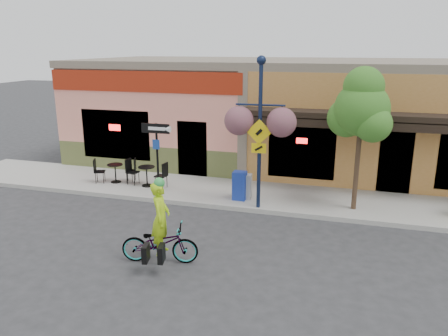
{
  "coord_description": "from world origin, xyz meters",
  "views": [
    {
      "loc": [
        2.76,
        -12.1,
        5.08
      ],
      "look_at": [
        -0.88,
        0.5,
        1.4
      ],
      "focal_mm": 35.0,
      "sensor_mm": 36.0,
      "label": 1
    }
  ],
  "objects_px": {
    "cyclist_rider": "(161,228)",
    "one_way_sign": "(158,161)",
    "lamp_post": "(260,135)",
    "newspaper_box_grey": "(246,186)",
    "building": "(286,111)",
    "street_tree": "(359,140)",
    "newspaper_box_blue": "(240,186)",
    "bicycle": "(160,243)"
  },
  "relations": [
    {
      "from": "bicycle",
      "to": "cyclist_rider",
      "type": "relative_size",
      "value": 1.04
    },
    {
      "from": "lamp_post",
      "to": "newspaper_box_grey",
      "type": "xyz_separation_m",
      "value": [
        -0.58,
        0.72,
        -1.93
      ]
    },
    {
      "from": "cyclist_rider",
      "to": "street_tree",
      "type": "relative_size",
      "value": 0.4
    },
    {
      "from": "building",
      "to": "street_tree",
      "type": "bearing_deg",
      "value": -63.14
    },
    {
      "from": "building",
      "to": "bicycle",
      "type": "distance_m",
      "value": 11.01
    },
    {
      "from": "one_way_sign",
      "to": "newspaper_box_blue",
      "type": "xyz_separation_m",
      "value": [
        2.66,
        0.57,
        -0.79
      ]
    },
    {
      "from": "lamp_post",
      "to": "one_way_sign",
      "type": "distance_m",
      "value": 3.57
    },
    {
      "from": "building",
      "to": "newspaper_box_grey",
      "type": "height_order",
      "value": "building"
    },
    {
      "from": "cyclist_rider",
      "to": "street_tree",
      "type": "distance_m",
      "value": 6.6
    },
    {
      "from": "lamp_post",
      "to": "building",
      "type": "bearing_deg",
      "value": 89.35
    },
    {
      "from": "cyclist_rider",
      "to": "one_way_sign",
      "type": "relative_size",
      "value": 0.71
    },
    {
      "from": "lamp_post",
      "to": "cyclist_rider",
      "type": "bearing_deg",
      "value": -113.71
    },
    {
      "from": "lamp_post",
      "to": "one_way_sign",
      "type": "relative_size",
      "value": 1.85
    },
    {
      "from": "newspaper_box_blue",
      "to": "street_tree",
      "type": "xyz_separation_m",
      "value": [
        3.65,
        0.14,
        1.74
      ]
    },
    {
      "from": "cyclist_rider",
      "to": "lamp_post",
      "type": "height_order",
      "value": "lamp_post"
    },
    {
      "from": "cyclist_rider",
      "to": "street_tree",
      "type": "xyz_separation_m",
      "value": [
        4.46,
        4.64,
        1.47
      ]
    },
    {
      "from": "building",
      "to": "bicycle",
      "type": "bearing_deg",
      "value": -97.41
    },
    {
      "from": "cyclist_rider",
      "to": "lamp_post",
      "type": "bearing_deg",
      "value": -33.28
    },
    {
      "from": "building",
      "to": "street_tree",
      "type": "height_order",
      "value": "street_tree"
    },
    {
      "from": "building",
      "to": "lamp_post",
      "type": "height_order",
      "value": "lamp_post"
    },
    {
      "from": "bicycle",
      "to": "one_way_sign",
      "type": "bearing_deg",
      "value": 12.77
    },
    {
      "from": "newspaper_box_grey",
      "to": "street_tree",
      "type": "relative_size",
      "value": 0.18
    },
    {
      "from": "one_way_sign",
      "to": "street_tree",
      "type": "relative_size",
      "value": 0.57
    },
    {
      "from": "lamp_post",
      "to": "newspaper_box_grey",
      "type": "bearing_deg",
      "value": 126.62
    },
    {
      "from": "building",
      "to": "one_way_sign",
      "type": "xyz_separation_m",
      "value": [
        -3.2,
        -6.85,
        -0.84
      ]
    },
    {
      "from": "newspaper_box_blue",
      "to": "street_tree",
      "type": "relative_size",
      "value": 0.21
    },
    {
      "from": "building",
      "to": "newspaper_box_blue",
      "type": "xyz_separation_m",
      "value": [
        -0.55,
        -6.28,
        -1.62
      ]
    },
    {
      "from": "one_way_sign",
      "to": "newspaper_box_grey",
      "type": "bearing_deg",
      "value": 13.95
    },
    {
      "from": "newspaper_box_blue",
      "to": "newspaper_box_grey",
      "type": "height_order",
      "value": "newspaper_box_blue"
    },
    {
      "from": "bicycle",
      "to": "one_way_sign",
      "type": "distance_m",
      "value": 4.42
    },
    {
      "from": "lamp_post",
      "to": "newspaper_box_grey",
      "type": "height_order",
      "value": "lamp_post"
    },
    {
      "from": "building",
      "to": "one_way_sign",
      "type": "height_order",
      "value": "building"
    },
    {
      "from": "building",
      "to": "lamp_post",
      "type": "xyz_separation_m",
      "value": [
        0.2,
        -6.82,
        0.24
      ]
    },
    {
      "from": "building",
      "to": "bicycle",
      "type": "relative_size",
      "value": 9.75
    },
    {
      "from": "newspaper_box_grey",
      "to": "one_way_sign",
      "type": "bearing_deg",
      "value": -168.8
    },
    {
      "from": "newspaper_box_blue",
      "to": "lamp_post",
      "type": "bearing_deg",
      "value": -35.68
    },
    {
      "from": "bicycle",
      "to": "street_tree",
      "type": "xyz_separation_m",
      "value": [
        4.51,
        4.64,
        1.88
      ]
    },
    {
      "from": "cyclist_rider",
      "to": "newspaper_box_blue",
      "type": "distance_m",
      "value": 4.58
    },
    {
      "from": "bicycle",
      "to": "newspaper_box_blue",
      "type": "xyz_separation_m",
      "value": [
        0.85,
        4.5,
        0.14
      ]
    },
    {
      "from": "building",
      "to": "cyclist_rider",
      "type": "relative_size",
      "value": 10.16
    },
    {
      "from": "building",
      "to": "street_tree",
      "type": "distance_m",
      "value": 6.88
    },
    {
      "from": "building",
      "to": "cyclist_rider",
      "type": "distance_m",
      "value": 10.94
    }
  ]
}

